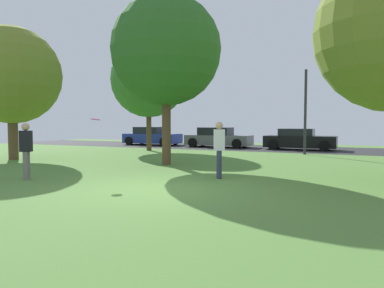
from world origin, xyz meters
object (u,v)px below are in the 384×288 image
at_px(parked_car_grey, 218,138).
at_px(oak_tree_center, 11,75).
at_px(oak_tree_left, 149,80).
at_px(parked_car_blue, 152,137).
at_px(person_catcher, 26,148).
at_px(frisbee_disc, 95,119).
at_px(person_thrower, 219,147).
at_px(parked_car_black, 299,140).
at_px(birch_tree_lone, 166,50).
at_px(street_lamp_post, 305,112).

bearing_deg(parked_car_grey, oak_tree_center, -114.78).
xyz_separation_m(oak_tree_left, oak_tree_center, (-2.81, -7.28, -0.45)).
bearing_deg(oak_tree_center, parked_car_blue, 89.94).
bearing_deg(person_catcher, parked_car_blue, 81.50).
distance_m(oak_tree_left, parked_car_blue, 6.76).
bearing_deg(frisbee_disc, oak_tree_left, 113.61).
bearing_deg(person_thrower, parked_car_blue, -79.26).
xyz_separation_m(person_thrower, parked_car_grey, (-5.08, 13.34, -0.33)).
relative_size(person_thrower, parked_car_black, 0.40).
bearing_deg(person_thrower, frisbee_disc, 0.00).
distance_m(birch_tree_lone, parked_car_grey, 11.69).
xyz_separation_m(oak_tree_left, parked_car_grey, (2.72, 4.70, -3.67)).
bearing_deg(person_catcher, person_thrower, 0.00).
xyz_separation_m(oak_tree_center, street_lamp_post, (11.84, 8.37, -1.60)).
bearing_deg(person_catcher, oak_tree_left, 76.24).
bearing_deg(frisbee_disc, oak_tree_center, 157.37).
bearing_deg(parked_car_black, birch_tree_lone, -108.84).
bearing_deg(street_lamp_post, person_thrower, -97.19).
height_order(oak_tree_left, parked_car_blue, oak_tree_left).
height_order(oak_tree_left, frisbee_disc, oak_tree_left).
relative_size(oak_tree_left, street_lamp_post, 1.47).
distance_m(birch_tree_lone, person_thrower, 5.42).
xyz_separation_m(birch_tree_lone, oak_tree_center, (-7.42, -1.13, -0.71)).
bearing_deg(birch_tree_lone, person_thrower, -37.96).
bearing_deg(parked_car_grey, parked_car_blue, 177.48).
distance_m(frisbee_disc, parked_car_blue, 16.97).
xyz_separation_m(oak_tree_left, parked_car_blue, (-2.80, 4.94, -3.67)).
relative_size(parked_car_blue, parked_car_black, 1.01).
bearing_deg(parked_car_black, frisbee_disc, -104.12).
relative_size(person_thrower, parked_car_grey, 0.38).
height_order(birch_tree_lone, street_lamp_post, birch_tree_lone).
distance_m(oak_tree_left, person_catcher, 12.07).
relative_size(oak_tree_center, street_lamp_post, 1.35).
bearing_deg(oak_tree_left, parked_car_blue, 119.51).
xyz_separation_m(oak_tree_left, frisbee_disc, (4.52, -10.33, -2.52)).
relative_size(person_catcher, parked_car_blue, 0.39).
bearing_deg(birch_tree_lone, parked_car_black, 71.16).
relative_size(parked_car_grey, street_lamp_post, 1.01).
relative_size(oak_tree_center, person_catcher, 3.61).
relative_size(oak_tree_center, frisbee_disc, 15.89).
bearing_deg(street_lamp_post, oak_tree_left, -173.14).
bearing_deg(parked_car_grey, street_lamp_post, -29.79).
relative_size(parked_car_blue, street_lamp_post, 0.97).
bearing_deg(parked_car_grey, person_catcher, -90.08).
height_order(person_thrower, person_catcher, person_thrower).
xyz_separation_m(person_catcher, street_lamp_post, (6.33, 12.36, 1.32)).
relative_size(oak_tree_center, parked_car_grey, 1.33).
xyz_separation_m(parked_car_blue, street_lamp_post, (11.83, -3.85, 1.62)).
height_order(birch_tree_lone, person_thrower, birch_tree_lone).
xyz_separation_m(person_thrower, person_catcher, (-5.11, -2.63, -0.02)).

